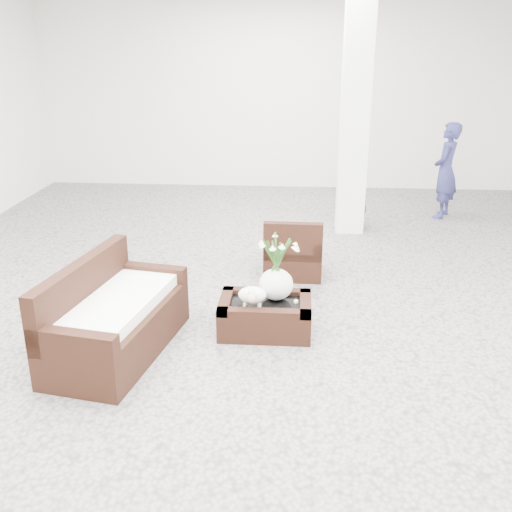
# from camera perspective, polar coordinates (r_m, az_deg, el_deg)

# --- Properties ---
(ground) EXTENTS (11.00, 11.00, 0.00)m
(ground) POSITION_cam_1_polar(r_m,az_deg,el_deg) (6.51, 0.06, -4.81)
(ground) COLOR gray
(ground) RESTS_ON ground
(column) EXTENTS (0.40, 0.40, 3.50)m
(column) POSITION_cam_1_polar(r_m,az_deg,el_deg) (8.77, 9.50, 13.45)
(column) COLOR white
(column) RESTS_ON ground
(coffee_table) EXTENTS (0.90, 0.60, 0.31)m
(coffee_table) POSITION_cam_1_polar(r_m,az_deg,el_deg) (5.91, 0.89, -5.88)
(coffee_table) COLOR #33190F
(coffee_table) RESTS_ON ground
(sheep_figurine) EXTENTS (0.28, 0.23, 0.21)m
(sheep_figurine) POSITION_cam_1_polar(r_m,az_deg,el_deg) (5.72, -0.36, -3.93)
(sheep_figurine) COLOR white
(sheep_figurine) RESTS_ON coffee_table
(planter_narcissus) EXTENTS (0.44, 0.44, 0.80)m
(planter_narcissus) POSITION_cam_1_polar(r_m,az_deg,el_deg) (5.78, 1.97, -0.51)
(planter_narcissus) COLOR white
(planter_narcissus) RESTS_ON coffee_table
(tealight) EXTENTS (0.04, 0.04, 0.03)m
(tealight) POSITION_cam_1_polar(r_m,az_deg,el_deg) (5.85, 3.85, -4.37)
(tealight) COLOR white
(tealight) RESTS_ON coffee_table
(armchair) EXTENTS (0.71, 0.68, 0.74)m
(armchair) POSITION_cam_1_polar(r_m,az_deg,el_deg) (7.26, 3.64, 1.05)
(armchair) COLOR #33190F
(armchair) RESTS_ON ground
(loveseat) EXTENTS (1.06, 1.73, 0.86)m
(loveseat) POSITION_cam_1_polar(r_m,az_deg,el_deg) (5.58, -13.29, -5.01)
(loveseat) COLOR #33190F
(loveseat) RESTS_ON ground
(topiary) EXTENTS (0.35, 0.35, 1.31)m
(topiary) POSITION_cam_1_polar(r_m,az_deg,el_deg) (9.19, 9.10, 6.85)
(topiary) COLOR #224516
(topiary) RESTS_ON ground
(shopper) EXTENTS (0.57, 0.66, 1.52)m
(shopper) POSITION_cam_1_polar(r_m,az_deg,el_deg) (9.98, 17.78, 7.82)
(shopper) COLOR navy
(shopper) RESTS_ON ground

